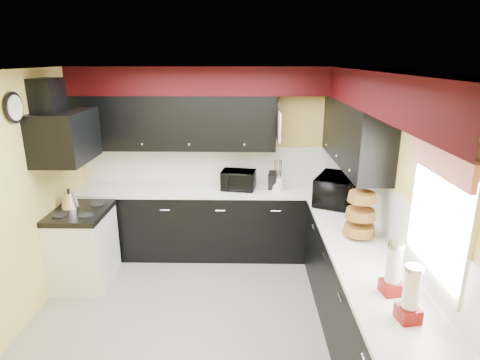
# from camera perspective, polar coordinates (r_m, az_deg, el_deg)

# --- Properties ---
(ground) EXTENTS (3.60, 3.60, 0.00)m
(ground) POSITION_cam_1_polar(r_m,az_deg,el_deg) (4.41, -5.13, -19.29)
(ground) COLOR gray
(ground) RESTS_ON ground
(wall_back) EXTENTS (3.60, 0.06, 2.50)m
(wall_back) POSITION_cam_1_polar(r_m,az_deg,el_deg) (5.51, -3.54, 2.78)
(wall_back) COLOR #E0C666
(wall_back) RESTS_ON ground
(wall_right) EXTENTS (0.06, 3.60, 2.50)m
(wall_right) POSITION_cam_1_polar(r_m,az_deg,el_deg) (4.02, 20.88, -3.85)
(wall_right) COLOR #E0C666
(wall_right) RESTS_ON ground
(wall_left) EXTENTS (0.06, 3.60, 2.50)m
(wall_left) POSITION_cam_1_polar(r_m,az_deg,el_deg) (4.39, -29.71, -3.27)
(wall_left) COLOR #E0C666
(wall_left) RESTS_ON ground
(ceiling) EXTENTS (3.60, 3.60, 0.06)m
(ceiling) POSITION_cam_1_polar(r_m,az_deg,el_deg) (3.55, -6.23, 15.26)
(ceiling) COLOR white
(ceiling) RESTS_ON wall_back
(cab_back) EXTENTS (3.60, 0.60, 0.90)m
(cab_back) POSITION_cam_1_polar(r_m,az_deg,el_deg) (5.49, -3.63, -6.12)
(cab_back) COLOR black
(cab_back) RESTS_ON ground
(cab_right) EXTENTS (0.60, 3.00, 0.90)m
(cab_right) POSITION_cam_1_polar(r_m,az_deg,el_deg) (4.02, 16.89, -16.18)
(cab_right) COLOR black
(cab_right) RESTS_ON ground
(counter_back) EXTENTS (3.62, 0.64, 0.04)m
(counter_back) POSITION_cam_1_polar(r_m,az_deg,el_deg) (5.32, -3.72, -1.46)
(counter_back) COLOR white
(counter_back) RESTS_ON cab_back
(counter_right) EXTENTS (0.64, 3.02, 0.04)m
(counter_right) POSITION_cam_1_polar(r_m,az_deg,el_deg) (3.79, 17.50, -10.20)
(counter_right) COLOR white
(counter_right) RESTS_ON cab_right
(splash_back) EXTENTS (3.60, 0.02, 0.50)m
(splash_back) POSITION_cam_1_polar(r_m,az_deg,el_deg) (5.52, -3.53, 2.16)
(splash_back) COLOR white
(splash_back) RESTS_ON counter_back
(splash_right) EXTENTS (0.02, 3.60, 0.50)m
(splash_right) POSITION_cam_1_polar(r_m,az_deg,el_deg) (4.03, 20.65, -4.65)
(splash_right) COLOR white
(splash_right) RESTS_ON counter_right
(upper_back) EXTENTS (2.60, 0.35, 0.70)m
(upper_back) POSITION_cam_1_polar(r_m,az_deg,el_deg) (5.30, -9.25, 8.09)
(upper_back) COLOR black
(upper_back) RESTS_ON wall_back
(upper_right) EXTENTS (0.35, 1.80, 0.70)m
(upper_right) POSITION_cam_1_polar(r_m,az_deg,el_deg) (4.65, 15.93, 6.43)
(upper_right) COLOR black
(upper_right) RESTS_ON wall_right
(soffit_back) EXTENTS (3.60, 0.36, 0.35)m
(soffit_back) POSITION_cam_1_polar(r_m,az_deg,el_deg) (5.17, -3.92, 13.91)
(soffit_back) COLOR black
(soffit_back) RESTS_ON wall_back
(soffit_right) EXTENTS (0.36, 3.24, 0.35)m
(soffit_right) POSITION_cam_1_polar(r_m,az_deg,el_deg) (3.56, 20.90, 11.44)
(soffit_right) COLOR black
(soffit_right) RESTS_ON wall_right
(stove) EXTENTS (0.60, 0.75, 0.86)m
(stove) POSITION_cam_1_polar(r_m,az_deg,el_deg) (5.17, -21.33, -9.08)
(stove) COLOR white
(stove) RESTS_ON ground
(cooktop) EXTENTS (0.62, 0.77, 0.06)m
(cooktop) POSITION_cam_1_polar(r_m,az_deg,el_deg) (5.00, -21.90, -4.32)
(cooktop) COLOR black
(cooktop) RESTS_ON stove
(hood) EXTENTS (0.50, 0.78, 0.55)m
(hood) POSITION_cam_1_polar(r_m,az_deg,el_deg) (4.79, -23.62, 5.69)
(hood) COLOR black
(hood) RESTS_ON wall_left
(hood_duct) EXTENTS (0.24, 0.40, 0.40)m
(hood_duct) POSITION_cam_1_polar(r_m,az_deg,el_deg) (4.79, -25.66, 10.56)
(hood_duct) COLOR black
(hood_duct) RESTS_ON wall_left
(window) EXTENTS (0.03, 0.86, 0.96)m
(window) POSITION_cam_1_polar(r_m,az_deg,el_deg) (3.13, 26.54, -4.51)
(window) COLOR white
(window) RESTS_ON wall_right
(valance) EXTENTS (0.04, 0.88, 0.20)m
(valance) POSITION_cam_1_polar(r_m,az_deg,el_deg) (3.00, 26.60, 2.60)
(valance) COLOR red
(valance) RESTS_ON wall_right
(pan_top) EXTENTS (0.03, 0.22, 0.40)m
(pan_top) POSITION_cam_1_polar(r_m,az_deg,el_deg) (5.13, 5.41, 10.19)
(pan_top) COLOR black
(pan_top) RESTS_ON upper_back
(pan_mid) EXTENTS (0.03, 0.28, 0.46)m
(pan_mid) POSITION_cam_1_polar(r_m,az_deg,el_deg) (5.03, 5.44, 7.19)
(pan_mid) COLOR black
(pan_mid) RESTS_ON upper_back
(pan_low) EXTENTS (0.03, 0.24, 0.42)m
(pan_low) POSITION_cam_1_polar(r_m,az_deg,el_deg) (5.29, 5.23, 7.35)
(pan_low) COLOR black
(pan_low) RESTS_ON upper_back
(cut_board) EXTENTS (0.03, 0.26, 0.35)m
(cut_board) POSITION_cam_1_polar(r_m,az_deg,el_deg) (4.91, 5.68, 7.52)
(cut_board) COLOR white
(cut_board) RESTS_ON upper_back
(baskets) EXTENTS (0.27, 0.27, 0.50)m
(baskets) POSITION_cam_1_polar(r_m,az_deg,el_deg) (4.00, 16.75, -4.60)
(baskets) COLOR brown
(baskets) RESTS_ON upper_right
(clock) EXTENTS (0.03, 0.30, 0.30)m
(clock) POSITION_cam_1_polar(r_m,az_deg,el_deg) (4.40, -29.48, 8.94)
(clock) COLOR black
(clock) RESTS_ON wall_left
(deco_plate) EXTENTS (0.03, 0.24, 0.24)m
(deco_plate) POSITION_cam_1_polar(r_m,az_deg,el_deg) (3.46, 24.06, 9.71)
(deco_plate) COLOR white
(deco_plate) RESTS_ON wall_right
(toaster_oven) EXTENTS (0.48, 0.42, 0.25)m
(toaster_oven) POSITION_cam_1_polar(r_m,az_deg,el_deg) (5.25, -0.24, -0.01)
(toaster_oven) COLOR black
(toaster_oven) RESTS_ON counter_back
(microwave) EXTENTS (0.62, 0.72, 0.34)m
(microwave) POSITION_cam_1_polar(r_m,az_deg,el_deg) (4.88, 13.48, -1.33)
(microwave) COLOR black
(microwave) RESTS_ON counter_right
(utensil_crock) EXTENTS (0.21, 0.21, 0.17)m
(utensil_crock) POSITION_cam_1_polar(r_m,az_deg,el_deg) (5.26, 5.36, -0.49)
(utensil_crock) COLOR white
(utensil_crock) RESTS_ON counter_back
(knife_block) EXTENTS (0.14, 0.17, 0.24)m
(knife_block) POSITION_cam_1_polar(r_m,az_deg,el_deg) (5.25, 4.71, -0.12)
(knife_block) COLOR black
(knife_block) RESTS_ON counter_back
(kettle) EXTENTS (0.26, 0.26, 0.18)m
(kettle) POSITION_cam_1_polar(r_m,az_deg,el_deg) (5.09, -23.07, -2.64)
(kettle) COLOR silver
(kettle) RESTS_ON cooktop
(dispenser_a) EXTENTS (0.16, 0.16, 0.38)m
(dispenser_a) POSITION_cam_1_polar(r_m,az_deg,el_deg) (3.17, 20.95, -11.92)
(dispenser_a) COLOR #5A070D
(dispenser_a) RESTS_ON counter_right
(dispenser_b) EXTENTS (0.16, 0.16, 0.37)m
(dispenser_b) POSITION_cam_1_polar(r_m,az_deg,el_deg) (2.92, 23.08, -14.96)
(dispenser_b) COLOR #5B0D09
(dispenser_b) RESTS_ON counter_right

